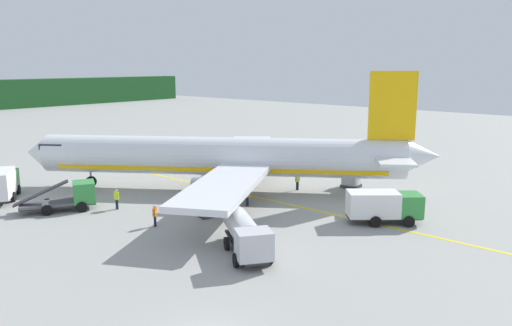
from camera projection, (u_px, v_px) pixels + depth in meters
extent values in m
cylinder|color=silver|center=(221.00, 156.00, 50.02)|extent=(23.54, 31.81, 3.80)
cone|color=silver|center=(38.00, 153.00, 52.05)|extent=(4.33, 4.02, 3.61)
cone|color=silver|center=(423.00, 156.00, 47.86)|extent=(4.47, 4.47, 3.23)
cube|color=#192333|center=(58.00, 145.00, 51.65)|extent=(4.02, 3.81, 0.60)
cube|color=silver|center=(225.00, 185.00, 41.02)|extent=(16.35, 11.86, 0.50)
cylinder|color=slate|center=(210.00, 190.00, 44.12)|extent=(3.63, 3.88, 2.20)
cube|color=silver|center=(251.00, 148.00, 58.85)|extent=(15.28, 14.05, 0.50)
cylinder|color=slate|center=(233.00, 162.00, 56.60)|extent=(3.63, 3.88, 2.20)
cube|color=#F2B20C|center=(393.00, 106.00, 47.27)|extent=(2.79, 3.83, 6.50)
cube|color=silver|center=(390.00, 155.00, 48.19)|extent=(10.38, 8.53, 0.24)
cube|color=#F2B20C|center=(221.00, 166.00, 50.22)|extent=(21.34, 28.74, 0.36)
cylinder|color=black|center=(91.00, 181.00, 52.04)|extent=(0.91, 1.10, 1.10)
cylinder|color=gray|center=(91.00, 174.00, 51.88)|extent=(0.20, 0.20, 0.50)
cylinder|color=black|center=(232.00, 192.00, 47.90)|extent=(0.91, 1.10, 1.10)
cylinder|color=gray|center=(232.00, 184.00, 47.74)|extent=(0.20, 0.20, 0.50)
cylinder|color=black|center=(239.00, 179.00, 52.97)|extent=(0.91, 1.10, 1.10)
cylinder|color=gray|center=(239.00, 172.00, 52.81)|extent=(0.20, 0.20, 0.50)
cube|color=#338C3F|center=(6.00, 179.00, 48.86)|extent=(2.83, 2.71, 1.80)
cube|color=#192333|center=(7.00, 174.00, 49.59)|extent=(1.59, 1.08, 0.94)
cube|color=#262628|center=(2.00, 195.00, 46.95)|extent=(4.71, 6.07, 0.16)
cylinder|color=black|center=(19.00, 190.00, 49.08)|extent=(0.73, 0.91, 0.90)
cylinder|color=black|center=(13.00, 197.00, 46.42)|extent=(0.73, 0.91, 0.90)
cube|color=#338C3F|center=(409.00, 205.00, 40.00)|extent=(2.84, 2.81, 1.80)
cube|color=#192333|center=(420.00, 200.00, 39.95)|extent=(1.44, 1.28, 0.94)
cube|color=white|center=(373.00, 204.00, 39.95)|extent=(4.29, 4.44, 1.98)
cube|color=#262628|center=(383.00, 217.00, 40.17)|extent=(4.99, 5.36, 0.16)
cylinder|color=black|center=(400.00, 213.00, 41.28)|extent=(0.81, 0.86, 0.90)
cylinder|color=black|center=(409.00, 222.00, 39.12)|extent=(0.81, 0.86, 0.90)
cylinder|color=black|center=(369.00, 213.00, 41.25)|extent=(0.81, 0.86, 0.90)
cylinder|color=black|center=(376.00, 222.00, 39.09)|extent=(0.81, 0.86, 0.90)
cube|color=#338C3F|center=(84.00, 192.00, 44.06)|extent=(2.62, 2.79, 1.80)
cube|color=#192333|center=(94.00, 187.00, 44.29)|extent=(0.94, 1.67, 0.94)
cube|color=#4C4C51|center=(47.00, 204.00, 43.12)|extent=(4.89, 4.00, 0.24)
cube|color=#2D2D33|center=(41.00, 193.00, 42.79)|extent=(4.39, 2.91, 1.91)
cube|color=#262628|center=(58.00, 205.00, 43.48)|extent=(6.17, 4.26, 0.16)
cylinder|color=black|center=(81.00, 201.00, 45.16)|extent=(0.93, 0.67, 0.90)
cylinder|color=black|center=(82.00, 207.00, 43.15)|extent=(0.93, 0.67, 0.90)
cylinder|color=black|center=(47.00, 204.00, 44.18)|extent=(0.93, 0.67, 0.90)
cylinder|color=black|center=(47.00, 210.00, 42.17)|extent=(0.93, 0.67, 0.90)
cube|color=silver|center=(254.00, 244.00, 31.20)|extent=(2.84, 2.74, 1.80)
cube|color=#192333|center=(257.00, 244.00, 30.32)|extent=(1.55, 1.13, 0.94)
cylinder|color=silver|center=(242.00, 228.00, 34.40)|extent=(4.18, 4.87, 1.80)
cube|color=#262628|center=(245.00, 246.00, 33.74)|extent=(5.15, 6.39, 0.16)
cylinder|color=black|center=(270.00, 257.00, 31.95)|extent=(0.75, 0.90, 0.90)
cylinder|color=black|center=(236.00, 260.00, 31.42)|extent=(0.75, 0.90, 0.90)
cylinder|color=black|center=(258.00, 241.00, 34.87)|extent=(0.75, 0.90, 0.90)
cylinder|color=black|center=(227.00, 244.00, 34.35)|extent=(0.75, 0.90, 0.90)
cube|color=#333338|center=(208.00, 214.00, 42.23)|extent=(2.20, 2.20, 0.30)
cube|color=silver|center=(207.00, 204.00, 42.06)|extent=(1.96, 1.96, 1.46)
cube|color=silver|center=(213.00, 196.00, 42.24)|extent=(1.05, 1.72, 0.57)
cube|color=#333338|center=(351.00, 186.00, 51.86)|extent=(1.94, 1.94, 0.30)
cube|color=silver|center=(351.00, 177.00, 51.67)|extent=(1.72, 1.72, 1.63)
cube|color=silver|center=(349.00, 171.00, 51.10)|extent=(0.81, 1.63, 0.56)
cylinder|color=#191E33|center=(155.00, 221.00, 39.41)|extent=(0.14, 0.14, 0.86)
cylinder|color=#191E33|center=(155.00, 221.00, 39.23)|extent=(0.14, 0.14, 0.86)
cube|color=orange|center=(155.00, 212.00, 39.18)|extent=(0.49, 0.42, 0.64)
cube|color=silver|center=(155.00, 212.00, 39.17)|extent=(0.50, 0.43, 0.06)
sphere|color=tan|center=(154.00, 207.00, 39.09)|extent=(0.23, 0.23, 0.23)
cylinder|color=orange|center=(156.00, 211.00, 39.43)|extent=(0.09, 0.09, 0.61)
cylinder|color=orange|center=(153.00, 213.00, 38.91)|extent=(0.09, 0.09, 0.61)
cylinder|color=#191E33|center=(116.00, 204.00, 44.04)|extent=(0.14, 0.14, 0.89)
cylinder|color=#191E33|center=(118.00, 204.00, 43.92)|extent=(0.14, 0.14, 0.89)
cube|color=#CCE519|center=(116.00, 196.00, 43.83)|extent=(0.23, 0.44, 0.67)
cube|color=silver|center=(116.00, 195.00, 43.82)|extent=(0.24, 0.45, 0.06)
sphere|color=tan|center=(116.00, 191.00, 43.74)|extent=(0.24, 0.24, 0.24)
cylinder|color=#CCE519|center=(115.00, 195.00, 44.00)|extent=(0.09, 0.09, 0.63)
cylinder|color=#CCE519|center=(118.00, 196.00, 43.65)|extent=(0.09, 0.09, 0.63)
cylinder|color=#191E33|center=(247.00, 202.00, 44.95)|extent=(0.14, 0.14, 0.80)
cylinder|color=#191E33|center=(248.00, 201.00, 45.07)|extent=(0.14, 0.14, 0.80)
cube|color=orange|center=(247.00, 194.00, 44.87)|extent=(0.46, 0.25, 0.60)
cube|color=silver|center=(247.00, 194.00, 44.87)|extent=(0.47, 0.27, 0.06)
sphere|color=tan|center=(247.00, 190.00, 44.79)|extent=(0.22, 0.22, 0.22)
cylinder|color=orange|center=(245.00, 194.00, 44.68)|extent=(0.09, 0.09, 0.57)
cylinder|color=orange|center=(249.00, 193.00, 45.05)|extent=(0.09, 0.09, 0.57)
cylinder|color=#191E33|center=(298.00, 186.00, 50.72)|extent=(0.14, 0.14, 0.86)
cylinder|color=#191E33|center=(297.00, 186.00, 50.61)|extent=(0.14, 0.14, 0.86)
cube|color=#CCE519|center=(297.00, 179.00, 50.52)|extent=(0.48, 0.30, 0.65)
cube|color=silver|center=(297.00, 178.00, 50.51)|extent=(0.49, 0.32, 0.06)
sphere|color=tan|center=(298.00, 174.00, 50.43)|extent=(0.23, 0.23, 0.23)
cylinder|color=#CCE519|center=(299.00, 178.00, 50.67)|extent=(0.09, 0.09, 0.62)
cylinder|color=#CCE519|center=(295.00, 179.00, 50.35)|extent=(0.09, 0.09, 0.62)
cube|color=yellow|center=(260.00, 198.00, 47.68)|extent=(0.30, 60.00, 0.01)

